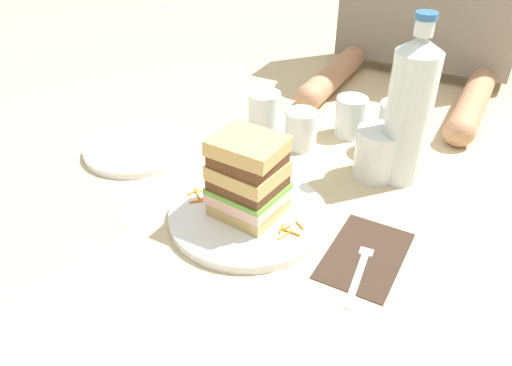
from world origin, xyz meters
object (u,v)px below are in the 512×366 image
at_px(empty_tumbler_2, 301,129).
at_px(fork, 362,263).
at_px(sandwich, 247,179).
at_px(empty_tumbler_1, 264,112).
at_px(side_plate, 136,149).
at_px(empty_tumbler_0, 351,116).
at_px(water_bottle, 409,110).
at_px(empty_tumbler_3, 396,127).
at_px(juice_glass, 378,156).
at_px(main_plate, 247,217).
at_px(napkin_dark, 365,255).
at_px(knife, 160,196).

bearing_deg(empty_tumbler_2, fork, -50.66).
xyz_separation_m(sandwich, empty_tumbler_1, (-0.12, 0.29, -0.04)).
bearing_deg(empty_tumbler_2, side_plate, -147.34).
height_order(empty_tumbler_0, empty_tumbler_2, empty_tumbler_0).
xyz_separation_m(water_bottle, empty_tumbler_2, (-0.20, 0.01, -0.09)).
height_order(sandwich, empty_tumbler_3, sandwich).
distance_m(fork, empty_tumbler_2, 0.35).
xyz_separation_m(juice_glass, empty_tumbler_3, (0.00, 0.10, 0.01)).
relative_size(empty_tumbler_0, empty_tumbler_1, 0.99).
height_order(sandwich, empty_tumbler_1, sandwich).
xyz_separation_m(empty_tumbler_3, side_plate, (-0.43, -0.25, -0.04)).
bearing_deg(fork, sandwich, 176.85).
bearing_deg(empty_tumbler_0, side_plate, -141.57).
bearing_deg(juice_glass, main_plate, -120.82).
bearing_deg(water_bottle, empty_tumbler_1, 171.61).
relative_size(napkin_dark, side_plate, 0.82).
xyz_separation_m(fork, knife, (-0.36, -0.00, -0.00)).
height_order(water_bottle, empty_tumbler_3, water_bottle).
bearing_deg(empty_tumbler_1, knife, -97.91).
distance_m(napkin_dark, juice_glass, 0.23).
xyz_separation_m(main_plate, side_plate, (-0.30, 0.08, -0.00)).
bearing_deg(napkin_dark, main_plate, -176.48).
height_order(juice_glass, empty_tumbler_3, empty_tumbler_3).
xyz_separation_m(sandwich, side_plate, (-0.30, 0.08, -0.07)).
bearing_deg(fork, main_plate, 176.95).
bearing_deg(side_plate, water_bottle, 18.71).
distance_m(water_bottle, empty_tumbler_2, 0.22).
bearing_deg(napkin_dark, fork, -83.78).
height_order(napkin_dark, empty_tumbler_2, empty_tumbler_2).
distance_m(napkin_dark, empty_tumbler_3, 0.33).
bearing_deg(juice_glass, empty_tumbler_3, 89.08).
bearing_deg(empty_tumbler_1, empty_tumbler_3, 10.58).
bearing_deg(napkin_dark, empty_tumbler_3, 99.37).
bearing_deg(empty_tumbler_3, water_bottle, -69.21).
relative_size(napkin_dark, knife, 0.82).
distance_m(knife, water_bottle, 0.44).
distance_m(napkin_dark, side_plate, 0.49).
bearing_deg(water_bottle, main_plate, -125.60).
distance_m(water_bottle, side_plate, 0.51).
bearing_deg(empty_tumbler_1, juice_glass, -12.29).
distance_m(main_plate, empty_tumbler_3, 0.36).
bearing_deg(juice_glass, water_bottle, 19.24).
height_order(napkin_dark, water_bottle, water_bottle).
distance_m(water_bottle, empty_tumbler_1, 0.31).
xyz_separation_m(napkin_dark, empty_tumbler_1, (-0.31, 0.27, 0.04)).
xyz_separation_m(main_plate, empty_tumbler_2, (-0.02, 0.26, 0.03)).
relative_size(main_plate, empty_tumbler_1, 3.09).
relative_size(napkin_dark, empty_tumbler_2, 2.15).
distance_m(knife, empty_tumbler_2, 0.31).
height_order(fork, juice_glass, juice_glass).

